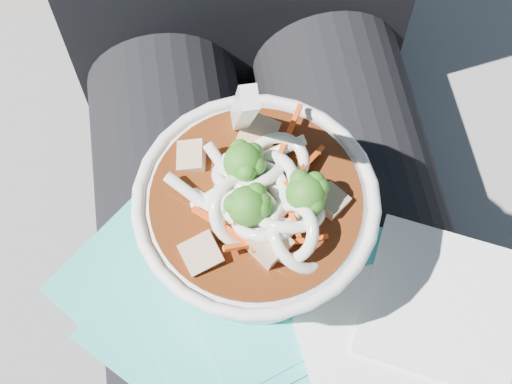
{
  "coord_description": "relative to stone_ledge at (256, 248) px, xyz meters",
  "views": [
    {
      "loc": [
        -0.06,
        -0.21,
        1.16
      ],
      "look_at": [
        -0.03,
        -0.01,
        0.74
      ],
      "focal_mm": 50.0,
      "sensor_mm": 36.0,
      "label": 1
    }
  ],
  "objects": [
    {
      "name": "udon_bowl",
      "position": [
        -0.02,
        -0.16,
        0.47
      ],
      "size": [
        0.2,
        0.2,
        0.21
      ],
      "color": "white",
      "rests_on": "plastic_bag"
    },
    {
      "name": "napkins",
      "position": [
        0.08,
        -0.25,
        0.41
      ],
      "size": [
        0.19,
        0.19,
        0.01
      ],
      "color": "white",
      "rests_on": "plastic_bag"
    },
    {
      "name": "plastic_bag",
      "position": [
        -0.03,
        -0.2,
        0.4
      ],
      "size": [
        0.3,
        0.34,
        0.02
      ],
      "color": "#2CB8B0",
      "rests_on": "lap"
    },
    {
      "name": "stone_ledge",
      "position": [
        0.0,
        0.0,
        0.0
      ],
      "size": [
        1.02,
        0.53,
        0.46
      ],
      "primitive_type": "cube",
      "rotation": [
        0.0,
        0.0,
        -0.03
      ],
      "color": "slate",
      "rests_on": "ground"
    },
    {
      "name": "lap",
      "position": [
        0.0,
        -0.15,
        0.31
      ],
      "size": [
        0.33,
        0.48,
        0.15
      ],
      "color": "black",
      "rests_on": "stone_ledge"
    },
    {
      "name": "person_body",
      "position": [
        -0.0,
        -0.06,
        0.33
      ],
      "size": [
        0.34,
        0.94,
        1.01
      ],
      "color": "black",
      "rests_on": "ground"
    }
  ]
}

